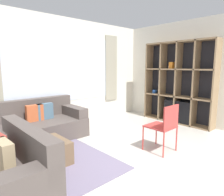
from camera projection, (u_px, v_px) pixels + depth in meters
The scene contains 8 objects.
ground_plane at pixel (171, 172), 2.92m from camera, with size 16.00×16.00×0.00m, color beige.
wall_back at pixel (62, 73), 4.95m from camera, with size 6.40×0.11×2.70m.
wall_right at pixel (175, 72), 5.58m from camera, with size 0.07×4.26×2.70m, color silver.
area_rug at pixel (40, 164), 3.12m from camera, with size 2.00×2.16×0.01m, color slate.
shelving_unit at pixel (178, 84), 5.34m from camera, with size 0.35×1.94×2.16m.
couch_main at pixel (34, 127), 4.10m from camera, with size 2.03×0.96×0.82m.
ottoman at pixel (48, 153), 3.13m from camera, with size 0.57×0.62×0.37m.
folding_chair at pixel (165, 124), 3.52m from camera, with size 0.44×0.46×0.86m.
Camera 1 is at (-2.47, -1.41, 1.53)m, focal length 32.00 mm.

